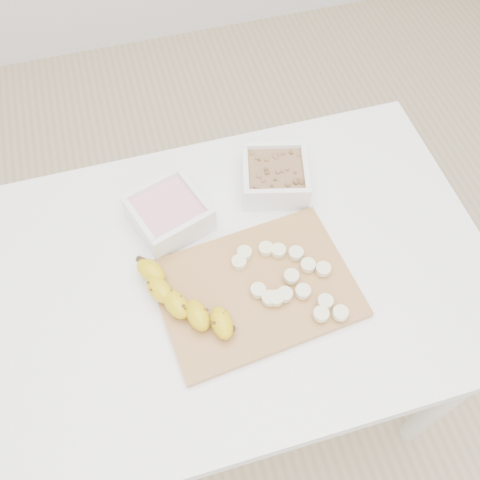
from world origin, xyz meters
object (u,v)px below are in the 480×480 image
object	(u,v)px
cutting_board	(256,289)
banana	(185,301)
bowl_granola	(275,176)
table	(244,289)
bowl_yogurt	(169,213)

from	to	relation	value
cutting_board	banana	size ratio (longest dim) A/B	1.62
bowl_granola	banana	distance (m)	0.35
table	bowl_granola	xyz separation A→B (m)	(0.12, 0.18, 0.13)
table	banana	bearing A→B (deg)	-157.16
bowl_granola	table	bearing A→B (deg)	-123.94
table	bowl_granola	size ratio (longest dim) A/B	5.89
table	bowl_granola	distance (m)	0.26
table	bowl_granola	bearing A→B (deg)	56.06
bowl_yogurt	cutting_board	bearing A→B (deg)	-58.37
table	bowl_yogurt	xyz separation A→B (m)	(-0.12, 0.15, 0.13)
table	cutting_board	bearing A→B (deg)	-82.37
bowl_granola	cutting_board	world-z (taller)	bowl_granola
cutting_board	banana	distance (m)	0.14
table	banana	xyz separation A→B (m)	(-0.13, -0.06, 0.13)
bowl_granola	bowl_yogurt	bearing A→B (deg)	-172.21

